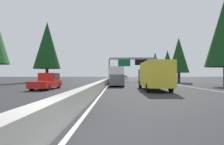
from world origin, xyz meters
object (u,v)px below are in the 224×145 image
minivan_distant_b (117,80)px  oncoming_near (47,81)px  sedan_mid_center (123,77)px  pickup_far_center (152,79)px  sedan_near_right (125,77)px  conifer_right_far (167,61)px  conifer_right_near (179,55)px  conifer_right_mid (155,63)px  box_truck_far_left (154,75)px  conifer_left_near (47,45)px  sedan_near_center (144,79)px  sign_gantry_overhead (133,62)px  bus_far_right (116,75)px

minivan_distant_b → oncoming_near: 9.79m
sedan_mid_center → pickup_far_center: size_ratio=0.79×
sedan_near_right → conifer_right_far: (1.60, -18.05, 6.82)m
conifer_right_near → conifer_right_mid: conifer_right_near is taller
box_truck_far_left → sedan_mid_center: size_ratio=1.93×
oncoming_near → sedan_mid_center: bearing=172.9°
sedan_near_right → conifer_left_near: bearing=150.6°
conifer_right_far → oncoming_near: bearing=154.3°
sedan_near_center → oncoming_near: oncoming_near is taller
conifer_right_near → conifer_right_mid: size_ratio=1.01×
conifer_right_mid → minivan_distant_b: bearing=161.9°
sedan_mid_center → box_truck_far_left: bearing=180.0°
sign_gantry_overhead → conifer_right_far: 36.63m
sedan_mid_center → conifer_left_near: (-70.50, 20.44, 8.05)m
sedan_near_right → conifer_left_near: conifer_left_near is taller
sedan_near_right → conifer_right_near: (-39.10, -9.95, 5.30)m
minivan_distant_b → sedan_near_center: bearing=-17.0°
minivan_distant_b → bus_far_right: bearing=0.3°
box_truck_far_left → minivan_distant_b: box_truck_far_left is taller
minivan_distant_b → box_truck_far_left: bearing=-151.5°
conifer_right_near → conifer_left_near: conifer_left_near is taller
sedan_near_right → conifer_right_mid: 16.91m
sign_gantry_overhead → box_truck_far_left: size_ratio=1.49×
sign_gantry_overhead → oncoming_near: (-29.72, 12.40, -4.08)m
box_truck_far_left → conifer_right_far: bearing=-15.8°
sedan_near_right → minivan_distant_b: bearing=176.1°
sedan_near_right → pickup_far_center: size_ratio=0.79×
box_truck_far_left → conifer_right_near: size_ratio=0.86×
sign_gantry_overhead → minivan_distant_b: sign_gantry_overhead is taller
conifer_right_mid → oncoming_near: bearing=155.5°
box_truck_far_left → conifer_right_far: 66.09m
sedan_near_right → box_truck_far_left: bearing=-179.9°
sedan_mid_center → bus_far_right: bus_far_right is taller
sedan_mid_center → bus_far_right: (-78.05, 3.93, 1.03)m
sedan_near_center → conifer_left_near: (-4.92, 23.76, 8.05)m
minivan_distant_b → sedan_near_right: bearing=-3.9°
sedan_near_right → conifer_right_far: conifer_right_far is taller
sedan_near_center → conifer_left_near: size_ratio=0.31×
minivan_distant_b → conifer_right_mid: 44.54m
sedan_near_center → conifer_right_mid: (18.57, -6.57, 5.25)m
sedan_near_right → conifer_left_near: 42.12m
sign_gantry_overhead → sedan_mid_center: size_ratio=2.88×
oncoming_near → conifer_right_far: (61.89, -29.74, 6.59)m
bus_far_right → conifer_right_mid: bearing=-24.0°
sedan_mid_center → conifer_right_near: (-73.58, -9.79, 5.30)m
minivan_distant_b → conifer_right_mid: (42.07, -13.77, 4.98)m
bus_far_right → conifer_right_near: size_ratio=1.17×
bus_far_right → conifer_left_near: bearing=65.4°
bus_far_right → conifer_left_near: size_ratio=0.80×
sign_gantry_overhead → oncoming_near: bearing=157.4°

